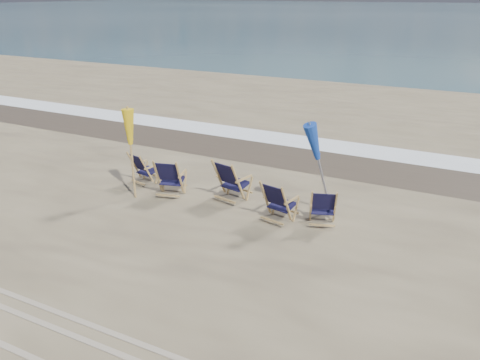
{
  "coord_description": "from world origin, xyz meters",
  "views": [
    {
      "loc": [
        4.25,
        -6.42,
        4.78
      ],
      "look_at": [
        0.0,
        2.2,
        0.9
      ],
      "focal_mm": 35.0,
      "sensor_mm": 36.0,
      "label": 1
    }
  ],
  "objects": [
    {
      "name": "beach_chair_0",
      "position": [
        -2.96,
        2.7,
        0.46
      ],
      "size": [
        0.73,
        0.78,
        0.91
      ],
      "primitive_type": null,
      "rotation": [
        0.0,
        0.0,
        2.9
      ],
      "color": "black",
      "rests_on": "ground"
    },
    {
      "name": "umbrella_yellow",
      "position": [
        -2.86,
        2.04,
        1.68
      ],
      "size": [
        0.3,
        0.3,
        2.2
      ],
      "color": "#A8854B",
      "rests_on": "ground"
    },
    {
      "name": "beach_chair_2",
      "position": [
        -0.31,
        2.72,
        0.55
      ],
      "size": [
        0.86,
        0.93,
        1.1
      ],
      "primitive_type": null,
      "rotation": [
        0.0,
        0.0,
        2.92
      ],
      "color": "black",
      "rests_on": "ground"
    },
    {
      "name": "beach_chair_1",
      "position": [
        -1.78,
        2.46,
        0.52
      ],
      "size": [
        0.83,
        0.89,
        1.03
      ],
      "primitive_type": null,
      "rotation": [
        0.0,
        0.0,
        3.4
      ],
      "color": "black",
      "rests_on": "ground"
    },
    {
      "name": "beach_chair_4",
      "position": [
        2.07,
        2.63,
        0.46
      ],
      "size": [
        0.76,
        0.81,
        0.92
      ],
      "primitive_type": null,
      "rotation": [
        0.0,
        0.0,
        3.46
      ],
      "color": "black",
      "rests_on": "ground"
    },
    {
      "name": "umbrella_blue",
      "position": [
        1.59,
        3.09,
        1.77
      ],
      "size": [
        0.3,
        0.3,
        2.3
      ],
      "color": "#A5A5AD",
      "rests_on": "ground"
    },
    {
      "name": "surf_foam",
      "position": [
        0.0,
        8.3,
        0.0
      ],
      "size": [
        200.0,
        1.4,
        0.01
      ],
      "primitive_type": "cube",
      "color": "silver",
      "rests_on": "ground"
    },
    {
      "name": "beach_chair_3",
      "position": [
        1.12,
        2.2,
        0.5
      ],
      "size": [
        0.79,
        0.85,
        1.0
      ],
      "primitive_type": null,
      "rotation": [
        0.0,
        0.0,
        2.92
      ],
      "color": "black",
      "rests_on": "ground"
    },
    {
      "name": "ocean",
      "position": [
        0.0,
        128.0,
        0.0
      ],
      "size": [
        400.0,
        400.0,
        0.0
      ],
      "primitive_type": "plane",
      "color": "#3B5C63",
      "rests_on": "ground"
    },
    {
      "name": "wet_sand_strip",
      "position": [
        0.0,
        6.8,
        0.0
      ],
      "size": [
        200.0,
        2.6,
        0.0
      ],
      "primitive_type": "cube",
      "color": "#42362A",
      "rests_on": "ground"
    },
    {
      "name": "tire_tracks",
      "position": [
        0.0,
        -2.8,
        0.01
      ],
      "size": [
        80.0,
        1.3,
        0.01
      ],
      "primitive_type": null,
      "color": "gray",
      "rests_on": "ground"
    }
  ]
}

